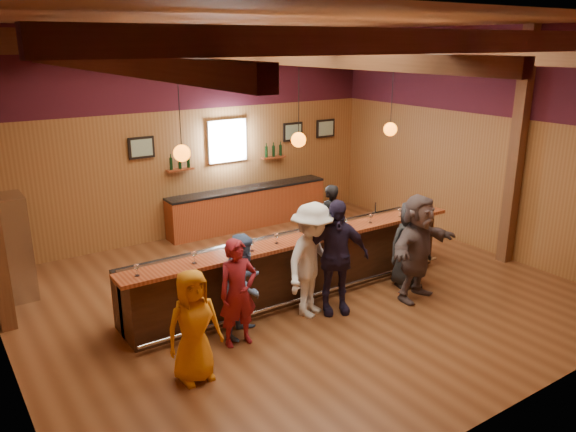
{
  "coord_description": "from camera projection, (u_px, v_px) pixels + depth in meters",
  "views": [
    {
      "loc": [
        -5.11,
        -7.27,
        4.2
      ],
      "look_at": [
        0.0,
        0.3,
        1.35
      ],
      "focal_mm": 35.0,
      "sensor_mm": 36.0,
      "label": 1
    }
  ],
  "objects": [
    {
      "name": "ice_bucket",
      "position": [
        309.0,
        227.0,
        9.39
      ],
      "size": [
        0.2,
        0.2,
        0.22
      ],
      "primitive_type": "cylinder",
      "color": "olive",
      "rests_on": "bar_counter"
    },
    {
      "name": "room",
      "position": [
        297.0,
        107.0,
        8.82
      ],
      "size": [
        9.04,
        9.0,
        4.52
      ],
      "color": "brown",
      "rests_on": "ground"
    },
    {
      "name": "customer_dark",
      "position": [
        410.0,
        244.0,
        9.86
      ],
      "size": [
        0.89,
        0.72,
        1.57
      ],
      "primitive_type": "imported",
      "rotation": [
        0.0,
        0.0,
        -0.33
      ],
      "color": "black",
      "rests_on": "ground"
    },
    {
      "name": "glass_e",
      "position": [
        277.0,
        236.0,
        8.93
      ],
      "size": [
        0.08,
        0.08,
        0.18
      ],
      "color": "silver",
      "rests_on": "bar_counter"
    },
    {
      "name": "glass_d",
      "position": [
        252.0,
        243.0,
        8.6
      ],
      "size": [
        0.08,
        0.08,
        0.18
      ],
      "color": "silver",
      "rests_on": "bar_counter"
    },
    {
      "name": "stainless_fridge",
      "position": [
        7.0,
        249.0,
        9.33
      ],
      "size": [
        0.7,
        0.7,
        1.8
      ],
      "primitive_type": "cube",
      "color": "silver",
      "rests_on": "ground"
    },
    {
      "name": "glass_h",
      "position": [
        400.0,
        210.0,
        10.31
      ],
      "size": [
        0.07,
        0.07,
        0.16
      ],
      "color": "silver",
      "rests_on": "bar_counter"
    },
    {
      "name": "pendant_lights",
      "position": [
        299.0,
        139.0,
        8.93
      ],
      "size": [
        4.24,
        0.24,
        1.37
      ],
      "color": "black",
      "rests_on": "room"
    },
    {
      "name": "bottle_a",
      "position": [
        322.0,
        222.0,
        9.61
      ],
      "size": [
        0.07,
        0.07,
        0.33
      ],
      "color": "black",
      "rests_on": "bar_counter"
    },
    {
      "name": "framed_pictures",
      "position": [
        260.0,
        135.0,
        13.11
      ],
      "size": [
        5.35,
        0.05,
        0.45
      ],
      "color": "black",
      "rests_on": "room"
    },
    {
      "name": "bartender",
      "position": [
        329.0,
        223.0,
        11.08
      ],
      "size": [
        0.61,
        0.44,
        1.55
      ],
      "primitive_type": "imported",
      "rotation": [
        0.0,
        0.0,
        3.27
      ],
      "color": "black",
      "rests_on": "ground"
    },
    {
      "name": "glass_c",
      "position": [
        234.0,
        245.0,
        8.52
      ],
      "size": [
        0.08,
        0.08,
        0.19
      ],
      "color": "silver",
      "rests_on": "bar_counter"
    },
    {
      "name": "customer_redvest",
      "position": [
        238.0,
        293.0,
        7.94
      ],
      "size": [
        0.61,
        0.42,
        1.59
      ],
      "primitive_type": "imported",
      "rotation": [
        0.0,
        0.0,
        -0.07
      ],
      "color": "maroon",
      "rests_on": "ground"
    },
    {
      "name": "customer_orange",
      "position": [
        194.0,
        326.0,
        7.09
      ],
      "size": [
        0.74,
        0.49,
        1.51
      ],
      "primitive_type": "imported",
      "rotation": [
        0.0,
        0.0,
        0.01
      ],
      "color": "orange",
      "rests_on": "ground"
    },
    {
      "name": "back_bar_cabinet",
      "position": [
        249.0,
        207.0,
        13.17
      ],
      "size": [
        4.0,
        0.52,
        0.95
      ],
      "color": "maroon",
      "rests_on": "ground"
    },
    {
      "name": "customer_denim",
      "position": [
        244.0,
        285.0,
        8.23
      ],
      "size": [
        0.96,
        0.91,
        1.57
      ],
      "primitive_type": "imported",
      "rotation": [
        0.0,
        0.0,
        0.56
      ],
      "color": "#4E699C",
      "rests_on": "ground"
    },
    {
      "name": "glass_f",
      "position": [
        345.0,
        221.0,
        9.63
      ],
      "size": [
        0.09,
        0.09,
        0.2
      ],
      "color": "silver",
      "rests_on": "bar_counter"
    },
    {
      "name": "customer_white",
      "position": [
        312.0,
        260.0,
        8.76
      ],
      "size": [
        1.37,
        1.11,
        1.86
      ],
      "primitive_type": "imported",
      "rotation": [
        0.0,
        0.0,
        0.41
      ],
      "color": "white",
      "rests_on": "ground"
    },
    {
      "name": "bar_counter",
      "position": [
        294.0,
        264.0,
        9.7
      ],
      "size": [
        6.3,
        1.07,
        1.11
      ],
      "color": "black",
      "rests_on": "ground"
    },
    {
      "name": "glass_g",
      "position": [
        371.0,
        216.0,
        9.95
      ],
      "size": [
        0.07,
        0.07,
        0.17
      ],
      "color": "silver",
      "rests_on": "bar_counter"
    },
    {
      "name": "customer_navy",
      "position": [
        335.0,
        257.0,
        8.86
      ],
      "size": [
        1.19,
        0.86,
        1.88
      ],
      "primitive_type": "imported",
      "rotation": [
        0.0,
        0.0,
        -0.41
      ],
      "color": "#231B37",
      "rests_on": "ground"
    },
    {
      "name": "customer_brown",
      "position": [
        417.0,
        247.0,
        9.35
      ],
      "size": [
        1.77,
        0.87,
        1.83
      ],
      "primitive_type": "imported",
      "rotation": [
        0.0,
        0.0,
        0.2
      ],
      "color": "#5D4B4A",
      "rests_on": "ground"
    },
    {
      "name": "glass_a",
      "position": [
        137.0,
        267.0,
        7.69
      ],
      "size": [
        0.08,
        0.08,
        0.18
      ],
      "color": "silver",
      "rests_on": "bar_counter"
    },
    {
      "name": "glass_b",
      "position": [
        194.0,
        254.0,
        8.12
      ],
      "size": [
        0.09,
        0.09,
        0.2
      ],
      "color": "silver",
      "rests_on": "bar_counter"
    },
    {
      "name": "wine_shelves",
      "position": [
        229.0,
        160.0,
        12.75
      ],
      "size": [
        3.0,
        0.18,
        0.3
      ],
      "color": "maroon",
      "rests_on": "room"
    },
    {
      "name": "bottle_b",
      "position": [
        342.0,
        217.0,
        9.83
      ],
      "size": [
        0.08,
        0.08,
        0.38
      ],
      "color": "black",
      "rests_on": "bar_counter"
    },
    {
      "name": "window",
      "position": [
        227.0,
        141.0,
        12.67
      ],
      "size": [
        0.95,
        0.09,
        0.95
      ],
      "color": "silver",
      "rests_on": "room"
    }
  ]
}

